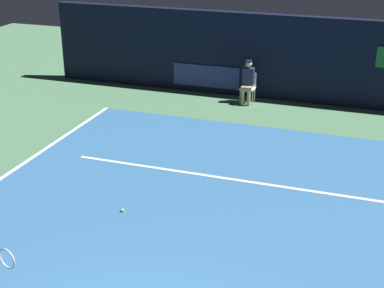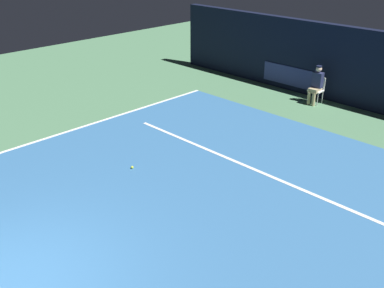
# 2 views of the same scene
# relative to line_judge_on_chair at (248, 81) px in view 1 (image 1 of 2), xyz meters

# --- Properties ---
(ground_plane) EXTENTS (31.57, 31.57, 0.00)m
(ground_plane) POSITION_rel_line_judge_on_chair_xyz_m (1.29, -7.19, -0.69)
(ground_plane) COLOR #4C7A56
(court_surface) EXTENTS (10.31, 10.64, 0.01)m
(court_surface) POSITION_rel_line_judge_on_chair_xyz_m (1.29, -7.19, -0.68)
(court_surface) COLOR #336699
(court_surface) RESTS_ON ground
(line_service) EXTENTS (8.04, 0.10, 0.01)m
(line_service) POSITION_rel_line_judge_on_chair_xyz_m (1.29, -5.33, -0.67)
(line_service) COLOR white
(line_service) RESTS_ON court_surface
(back_wall) EXTENTS (16.00, 0.33, 2.60)m
(back_wall) POSITION_rel_line_judge_on_chair_xyz_m (1.28, 0.76, 0.61)
(back_wall) COLOR black
(back_wall) RESTS_ON ground
(line_judge_on_chair) EXTENTS (0.46, 0.54, 1.32)m
(line_judge_on_chair) POSITION_rel_line_judge_on_chair_xyz_m (0.00, 0.00, 0.00)
(line_judge_on_chair) COLOR white
(line_judge_on_chair) RESTS_ON ground
(tennis_ball) EXTENTS (0.07, 0.07, 0.07)m
(tennis_ball) POSITION_rel_line_judge_on_chair_xyz_m (-0.63, -7.45, -0.64)
(tennis_ball) COLOR #CCE033
(tennis_ball) RESTS_ON court_surface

